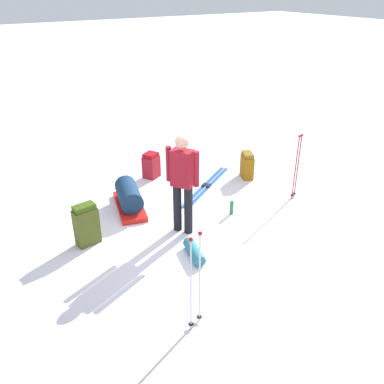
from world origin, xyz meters
name	(u,v)px	position (x,y,z in m)	size (l,w,h in m)	color
ground_plane	(192,228)	(0.00, 0.00, 0.00)	(80.00, 80.00, 0.00)	white
skier_standing	(182,179)	(0.16, -0.03, 0.95)	(0.37, 0.50, 1.70)	black
ski_pair_near	(206,186)	(-1.10, -1.17, 0.01)	(1.79, 1.19, 0.05)	#23529C
backpack_large_dark	(151,166)	(-0.39, -2.19, 0.27)	(0.40, 0.39, 0.55)	maroon
backpack_bright	(247,165)	(-2.08, -1.07, 0.28)	(0.34, 0.42, 0.56)	#83540C
backpack_small_spare	(86,225)	(1.62, -0.54, 0.34)	(0.39, 0.25, 0.70)	#424C18
ski_poles_planted_near	(195,277)	(1.15, 1.84, 0.73)	(0.22, 0.11, 1.31)	#BCBBBF
ski_poles_planted_far	(297,163)	(-2.27, 0.11, 0.71)	(0.16, 0.10, 1.28)	maroon
gear_sled	(129,198)	(0.59, -1.21, 0.22)	(0.74, 1.24, 0.49)	red
sleeping_mat_rolled	(194,252)	(0.40, 0.68, 0.09)	(0.18, 0.18, 0.55)	teal
thermos_bottle	(232,208)	(-0.86, -0.03, 0.13)	(0.07, 0.07, 0.26)	#206938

